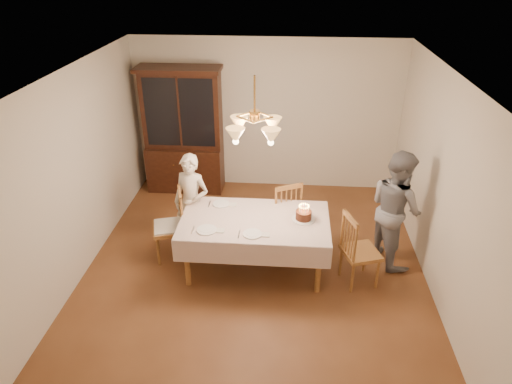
# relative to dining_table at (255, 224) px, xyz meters

# --- Properties ---
(ground) EXTENTS (5.00, 5.00, 0.00)m
(ground) POSITION_rel_dining_table_xyz_m (0.00, 0.00, -0.68)
(ground) COLOR #5A3219
(ground) RESTS_ON ground
(room_shell) EXTENTS (5.00, 5.00, 5.00)m
(room_shell) POSITION_rel_dining_table_xyz_m (0.00, 0.00, 0.90)
(room_shell) COLOR white
(room_shell) RESTS_ON ground
(dining_table) EXTENTS (1.90, 1.10, 0.76)m
(dining_table) POSITION_rel_dining_table_xyz_m (0.00, 0.00, 0.00)
(dining_table) COLOR brown
(dining_table) RESTS_ON ground
(china_hutch) EXTENTS (1.38, 0.54, 2.16)m
(china_hutch) POSITION_rel_dining_table_xyz_m (-1.41, 2.25, 0.36)
(china_hutch) COLOR black
(china_hutch) RESTS_ON ground
(chair_far_side) EXTENTS (0.58, 0.57, 1.00)m
(chair_far_side) POSITION_rel_dining_table_xyz_m (0.35, 0.68, -0.24)
(chair_far_side) COLOR brown
(chair_far_side) RESTS_ON ground
(chair_left_end) EXTENTS (0.53, 0.54, 1.00)m
(chair_left_end) POSITION_rel_dining_table_xyz_m (-1.19, 0.18, -0.23)
(chair_left_end) COLOR brown
(chair_left_end) RESTS_ON ground
(chair_right_end) EXTENTS (0.54, 0.55, 1.00)m
(chair_right_end) POSITION_rel_dining_table_xyz_m (1.34, -0.19, -0.24)
(chair_right_end) COLOR brown
(chair_right_end) RESTS_ON ground
(elderly_woman) EXTENTS (0.59, 0.47, 1.42)m
(elderly_woman) POSITION_rel_dining_table_xyz_m (-0.91, 0.44, 0.03)
(elderly_woman) COLOR beige
(elderly_woman) RESTS_ON ground
(adult_in_grey) EXTENTS (0.88, 0.97, 1.61)m
(adult_in_grey) POSITION_rel_dining_table_xyz_m (1.83, 0.35, 0.12)
(adult_in_grey) COLOR slate
(adult_in_grey) RESTS_ON ground
(birthday_cake) EXTENTS (0.30, 0.30, 0.21)m
(birthday_cake) POSITION_rel_dining_table_xyz_m (0.62, 0.05, 0.13)
(birthday_cake) COLOR white
(birthday_cake) RESTS_ON dining_table
(place_setting_near_left) EXTENTS (0.40, 0.25, 0.02)m
(place_setting_near_left) POSITION_rel_dining_table_xyz_m (-0.56, -0.30, 0.08)
(place_setting_near_left) COLOR white
(place_setting_near_left) RESTS_ON dining_table
(place_setting_near_right) EXTENTS (0.38, 0.23, 0.02)m
(place_setting_near_right) POSITION_rel_dining_table_xyz_m (0.01, -0.35, 0.08)
(place_setting_near_right) COLOR white
(place_setting_near_right) RESTS_ON dining_table
(place_setting_far_left) EXTENTS (0.37, 0.23, 0.02)m
(place_setting_far_left) POSITION_rel_dining_table_xyz_m (-0.47, 0.35, 0.08)
(place_setting_far_left) COLOR white
(place_setting_far_left) RESTS_ON dining_table
(chandelier) EXTENTS (0.62, 0.62, 0.73)m
(chandelier) POSITION_rel_dining_table_xyz_m (-0.00, -0.00, 1.29)
(chandelier) COLOR #BF8C3F
(chandelier) RESTS_ON ground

